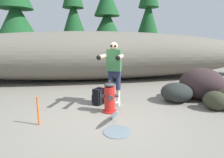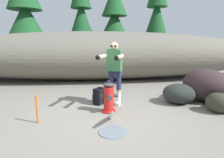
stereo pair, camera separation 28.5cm
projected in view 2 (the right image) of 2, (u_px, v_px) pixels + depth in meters
The scene contains 14 objects.
ground_plane at pixel (103, 117), 4.26m from camera, with size 56.00×56.00×0.04m, color slate.
dirt_embankment at pixel (99, 55), 8.32m from camera, with size 16.17×3.20×2.11m, color #666056.
fire_hydrant at pixel (109, 98), 4.45m from camera, with size 0.43×0.38×0.78m.
hydrant_water_jet at pixel (111, 119), 3.80m from camera, with size 0.54×1.16×0.59m.
utility_worker at pixel (115, 66), 4.81m from camera, with size 0.73×1.04×1.66m.
spare_backpack at pixel (99, 96), 5.04m from camera, with size 0.36×0.36×0.47m.
boulder_large at pixel (205, 85), 5.25m from camera, with size 1.23×0.97×0.93m, color #352729.
boulder_mid at pixel (179, 93), 5.11m from camera, with size 0.87×0.78×0.54m, color #242826.
boulder_outlier at pixel (218, 103), 4.44m from camera, with size 0.57×0.48×0.48m, color #303224.
pine_tree_far_left at pixel (26, 17), 10.25m from camera, with size 2.82×2.82×5.63m.
pine_tree_left at pixel (81, 15), 11.41m from camera, with size 1.97×1.97×6.04m.
pine_tree_center at pixel (114, 22), 11.61m from camera, with size 2.45×2.45×5.17m.
pine_tree_right at pixel (157, 15), 12.47m from camera, with size 2.11×2.11×6.77m.
survey_stake at pixel (37, 109), 3.85m from camera, with size 0.04×0.04×0.60m, color #E55914.
Camera 2 is at (-0.17, -4.00, 1.69)m, focal length 29.79 mm.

